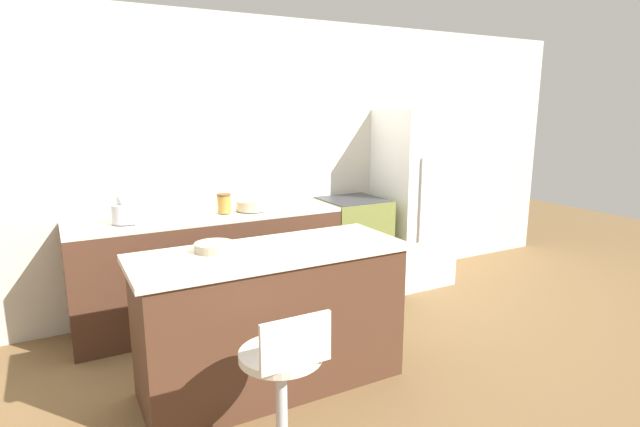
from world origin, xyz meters
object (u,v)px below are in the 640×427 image
oven_range (352,246)px  stool_chair (283,386)px  refrigerator (414,198)px  mixing_bowl (252,205)px  kettle (125,211)px

oven_range → stool_chair: size_ratio=1.08×
oven_range → refrigerator: bearing=-2.3°
stool_chair → mixing_bowl: (0.58, 1.91, 0.54)m
refrigerator → mixing_bowl: size_ratio=6.49×
mixing_bowl → oven_range: bearing=1.4°
kettle → mixing_bowl: size_ratio=0.85×
mixing_bowl → refrigerator: bearing=-0.1°
oven_range → kettle: kettle is taller
oven_range → mixing_bowl: bearing=-178.6°
refrigerator → kettle: size_ratio=7.67×
refrigerator → stool_chair: 3.06m
oven_range → stool_chair: bearing=-130.0°
oven_range → kettle: bearing=-179.3°
refrigerator → oven_range: bearing=177.7°
oven_range → mixing_bowl: size_ratio=3.42×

